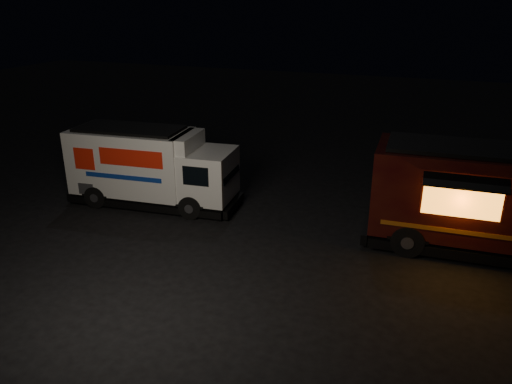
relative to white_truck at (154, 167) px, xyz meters
The scene contains 3 objects.
ground 5.54m from the white_truck, 39.54° to the right, with size 80.00×80.00×0.00m, color black.
white_truck is the anchor object (origin of this frame).
red_truck 11.54m from the white_truck, ahead, with size 7.13×2.62×3.32m, color #39120A, non-canonical shape.
Camera 1 is at (5.79, -11.91, 7.45)m, focal length 35.00 mm.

